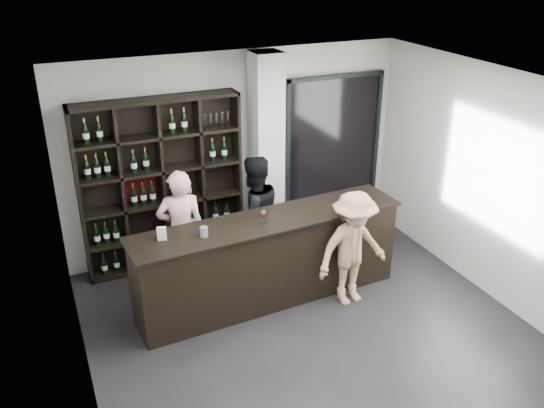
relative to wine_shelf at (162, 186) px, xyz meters
name	(u,v)px	position (x,y,z in m)	size (l,w,h in m)	color
floor	(323,347)	(1.15, -2.57, -1.20)	(5.00, 5.50, 0.01)	black
wine_shelf	(162,186)	(0.00, 0.00, 0.00)	(2.20, 0.35, 2.40)	black
structural_column	(266,155)	(1.50, -0.10, 0.25)	(0.40, 0.40, 2.90)	silver
glass_panel	(333,143)	(2.70, 0.12, 0.20)	(1.60, 0.08, 2.10)	black
tasting_counter	(269,260)	(0.97, -1.42, -0.63)	(3.47, 0.72, 1.15)	black
taster_pink	(181,231)	(0.05, -0.72, -0.37)	(0.61, 0.40, 1.67)	#FBC2C1
taster_black	(254,216)	(1.05, -0.72, -0.35)	(0.83, 0.64, 1.70)	black
customer	(353,249)	(1.90, -1.88, -0.44)	(0.98, 0.56, 1.51)	tan
wine_glass	(263,216)	(0.86, -1.50, 0.05)	(0.09, 0.09, 0.21)	white
spit_cup	(204,232)	(0.11, -1.54, 0.01)	(0.09, 0.09, 0.12)	silver
napkin_stack	(342,204)	(1.98, -1.42, -0.04)	(0.12, 0.12, 0.02)	white
card_stand	(162,234)	(-0.35, -1.42, 0.02)	(0.10, 0.05, 0.15)	white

